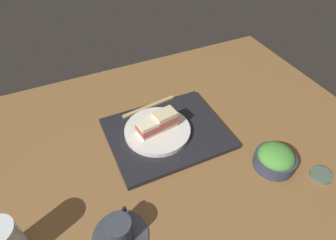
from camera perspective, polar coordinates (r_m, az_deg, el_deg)
name	(u,v)px	position (r cm, az deg, el deg)	size (l,w,h in cm)	color
ground_plane	(170,143)	(99.53, 0.44, -4.56)	(140.00, 100.00, 3.00)	brown
serving_tray	(167,133)	(99.56, -0.25, -2.59)	(39.20, 31.75, 1.61)	black
sandwich_plate	(157,131)	(98.19, -2.09, -2.09)	(22.43, 22.43, 1.65)	silver
sandwich_near	(165,119)	(96.77, -0.58, 0.18)	(8.14, 6.53, 5.76)	beige
sandwich_far	(149,127)	(94.79, -3.74, -1.45)	(8.22, 6.51, 4.88)	#EFE5C1
salad_bowl	(275,159)	(94.87, 20.45, -7.15)	(12.63, 12.63, 7.31)	#33384C
chopsticks_pair	(149,107)	(108.18, -3.81, 2.66)	(21.37, 4.26, 0.70)	tan
coffee_cup	(119,231)	(78.09, -9.60, -20.84)	(14.40, 14.40, 7.01)	#333842
small_sauce_dish	(321,175)	(99.98, 27.99, -9.56)	(6.52, 6.52, 1.09)	#4C6051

